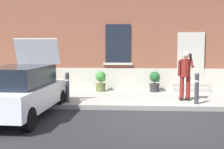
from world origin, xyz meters
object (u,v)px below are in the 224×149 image
hatchback_car_white (20,90)px  person_on_phone (185,73)px  bollard_far_left (67,86)px  bollard_near_person (197,87)px  planter_olive (101,81)px  planter_terracotta (49,80)px  planter_charcoal (155,81)px

hatchback_car_white → person_on_phone: bearing=22.7°
bollard_far_left → person_on_phone: size_ratio=0.60×
bollard_near_person → planter_olive: (-3.48, 2.60, -0.11)m
bollard_far_left → planter_terracotta: (-1.41, 2.77, -0.11)m
person_on_phone → planter_terracotta: 5.95m
hatchback_car_white → planter_charcoal: size_ratio=4.80×
hatchback_car_white → bollard_near_person: size_ratio=3.95×
bollard_near_person → planter_charcoal: size_ratio=1.22×
hatchback_car_white → planter_terracotta: 4.35m
bollard_far_left → planter_charcoal: 4.14m
hatchback_car_white → planter_terracotta: size_ratio=4.80×
person_on_phone → planter_terracotta: size_ratio=2.04×
bollard_near_person → hatchback_car_white: bearing=-163.9°
bollard_near_person → planter_olive: bollard_near_person is taller
bollard_near_person → planter_olive: bearing=143.2°
planter_charcoal → bollard_far_left: bearing=-140.7°
hatchback_car_white → planter_olive: bearing=64.9°
planter_terracotta → bollard_near_person: bearing=-25.6°
planter_terracotta → planter_charcoal: 4.62m
bollard_far_left → planter_terracotta: bollard_far_left is taller
planter_olive → planter_terracotta: bearing=175.7°
person_on_phone → planter_charcoal: bearing=125.0°
hatchback_car_white → planter_charcoal: (4.25, 4.18, -0.19)m
hatchback_car_white → bollard_far_left: hatchback_car_white is taller
person_on_phone → planter_terracotta: bearing=169.6°
bollard_far_left → bollard_near_person: bearing=0.0°
hatchback_car_white → planter_olive: hatchback_car_white is taller
hatchback_car_white → planter_charcoal: 5.97m
bollard_far_left → planter_olive: (0.89, 2.60, -0.11)m
person_on_phone → hatchback_car_white: bearing=-146.1°
bollard_near_person → planter_terracotta: size_ratio=1.22×
planter_terracotta → planter_charcoal: (4.61, -0.15, 0.00)m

